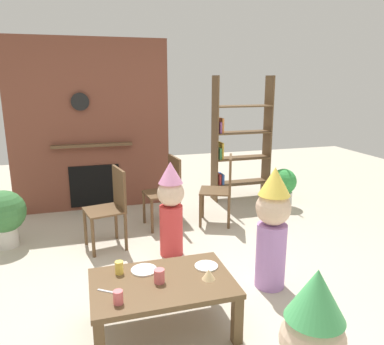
{
  "coord_description": "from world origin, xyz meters",
  "views": [
    {
      "loc": [
        -0.82,
        -2.9,
        1.86
      ],
      "look_at": [
        0.15,
        0.4,
        0.99
      ],
      "focal_mm": 35.16,
      "sensor_mm": 36.0,
      "label": 1
    }
  ],
  "objects_px": {
    "paper_plate_rear": "(144,270)",
    "potted_plant_tall": "(283,186)",
    "bookshelf": "(239,143)",
    "paper_plate_front": "(206,266)",
    "potted_plant_short": "(4,214)",
    "birthday_cake_slice": "(209,274)",
    "dining_chair_left": "(112,203)",
    "coffee_table": "(162,288)",
    "paper_cup_near_right": "(159,276)",
    "dining_chair_right": "(223,186)",
    "dining_chair_middle": "(168,187)",
    "paper_cup_near_left": "(118,297)",
    "child_by_the_chairs": "(171,207)",
    "paper_cup_center": "(119,268)",
    "child_in_pink": "(272,225)"
  },
  "relations": [
    {
      "from": "paper_cup_near_right",
      "to": "birthday_cake_slice",
      "type": "xyz_separation_m",
      "value": [
        0.36,
        -0.06,
        -0.01
      ]
    },
    {
      "from": "bookshelf",
      "to": "potted_plant_short",
      "type": "xyz_separation_m",
      "value": [
        -3.21,
        -0.92,
        -0.5
      ]
    },
    {
      "from": "dining_chair_middle",
      "to": "paper_plate_front",
      "type": "bearing_deg",
      "value": 79.73
    },
    {
      "from": "paper_plate_rear",
      "to": "paper_cup_near_left",
      "type": "bearing_deg",
      "value": -121.02
    },
    {
      "from": "paper_cup_near_right",
      "to": "dining_chair_right",
      "type": "xyz_separation_m",
      "value": [
        1.23,
        1.92,
        0.05
      ]
    },
    {
      "from": "dining_chair_left",
      "to": "coffee_table",
      "type": "bearing_deg",
      "value": 86.25
    },
    {
      "from": "paper_cup_near_left",
      "to": "dining_chair_right",
      "type": "relative_size",
      "value": 0.1
    },
    {
      "from": "bookshelf",
      "to": "paper_plate_front",
      "type": "distance_m",
      "value": 3.13
    },
    {
      "from": "paper_cup_near_left",
      "to": "birthday_cake_slice",
      "type": "relative_size",
      "value": 0.93
    },
    {
      "from": "bookshelf",
      "to": "dining_chair_middle",
      "type": "distance_m",
      "value": 1.58
    },
    {
      "from": "bookshelf",
      "to": "paper_cup_near_left",
      "type": "xyz_separation_m",
      "value": [
        -2.15,
        -3.05,
        -0.43
      ]
    },
    {
      "from": "paper_plate_rear",
      "to": "dining_chair_left",
      "type": "height_order",
      "value": "dining_chair_left"
    },
    {
      "from": "dining_chair_middle",
      "to": "child_in_pink",
      "type": "bearing_deg",
      "value": 101.72
    },
    {
      "from": "paper_cup_near_left",
      "to": "birthday_cake_slice",
      "type": "distance_m",
      "value": 0.69
    },
    {
      "from": "paper_cup_near_right",
      "to": "potted_plant_tall",
      "type": "distance_m",
      "value": 3.27
    },
    {
      "from": "coffee_table",
      "to": "child_by_the_chairs",
      "type": "bearing_deg",
      "value": 73.78
    },
    {
      "from": "paper_plate_front",
      "to": "dining_chair_right",
      "type": "relative_size",
      "value": 0.21
    },
    {
      "from": "coffee_table",
      "to": "child_in_pink",
      "type": "relative_size",
      "value": 0.93
    },
    {
      "from": "paper_cup_near_right",
      "to": "dining_chair_middle",
      "type": "relative_size",
      "value": 0.11
    },
    {
      "from": "child_by_the_chairs",
      "to": "dining_chair_middle",
      "type": "height_order",
      "value": "child_by_the_chairs"
    },
    {
      "from": "dining_chair_right",
      "to": "potted_plant_short",
      "type": "xyz_separation_m",
      "value": [
        -2.59,
        0.02,
        -0.13
      ]
    },
    {
      "from": "paper_cup_near_left",
      "to": "potted_plant_tall",
      "type": "relative_size",
      "value": 0.16
    },
    {
      "from": "dining_chair_left",
      "to": "dining_chair_right",
      "type": "bearing_deg",
      "value": -179.98
    },
    {
      "from": "child_by_the_chairs",
      "to": "potted_plant_short",
      "type": "relative_size",
      "value": 1.57
    },
    {
      "from": "bookshelf",
      "to": "birthday_cake_slice",
      "type": "relative_size",
      "value": 19.0
    },
    {
      "from": "paper_cup_near_left",
      "to": "dining_chair_left",
      "type": "bearing_deg",
      "value": 86.56
    },
    {
      "from": "paper_plate_front",
      "to": "child_by_the_chairs",
      "type": "xyz_separation_m",
      "value": [
        -0.03,
        1.1,
        0.13
      ]
    },
    {
      "from": "paper_plate_rear",
      "to": "potted_plant_tall",
      "type": "relative_size",
      "value": 0.35
    },
    {
      "from": "paper_plate_front",
      "to": "dining_chair_right",
      "type": "distance_m",
      "value": 1.98
    },
    {
      "from": "birthday_cake_slice",
      "to": "paper_cup_near_left",
      "type": "bearing_deg",
      "value": -169.29
    },
    {
      "from": "bookshelf",
      "to": "potted_plant_short",
      "type": "height_order",
      "value": "bookshelf"
    },
    {
      "from": "paper_cup_center",
      "to": "birthday_cake_slice",
      "type": "height_order",
      "value": "paper_cup_center"
    },
    {
      "from": "coffee_table",
      "to": "paper_cup_near_left",
      "type": "bearing_deg",
      "value": -149.26
    },
    {
      "from": "coffee_table",
      "to": "child_in_pink",
      "type": "xyz_separation_m",
      "value": [
        1.07,
        0.33,
        0.25
      ]
    },
    {
      "from": "birthday_cake_slice",
      "to": "child_in_pink",
      "type": "distance_m",
      "value": 0.85
    },
    {
      "from": "birthday_cake_slice",
      "to": "potted_plant_tall",
      "type": "height_order",
      "value": "potted_plant_tall"
    },
    {
      "from": "paper_plate_front",
      "to": "dining_chair_right",
      "type": "bearing_deg",
      "value": 65.39
    },
    {
      "from": "paper_cup_center",
      "to": "dining_chair_left",
      "type": "distance_m",
      "value": 1.41
    },
    {
      "from": "paper_cup_near_left",
      "to": "paper_cup_center",
      "type": "height_order",
      "value": "paper_cup_center"
    },
    {
      "from": "bookshelf",
      "to": "birthday_cake_slice",
      "type": "distance_m",
      "value": 3.3
    },
    {
      "from": "dining_chair_middle",
      "to": "dining_chair_right",
      "type": "distance_m",
      "value": 0.71
    },
    {
      "from": "bookshelf",
      "to": "paper_cup_near_right",
      "type": "distance_m",
      "value": 3.43
    },
    {
      "from": "dining_chair_left",
      "to": "potted_plant_tall",
      "type": "xyz_separation_m",
      "value": [
        2.54,
        0.68,
        -0.19
      ]
    },
    {
      "from": "child_by_the_chairs",
      "to": "coffee_table",
      "type": "bearing_deg",
      "value": -0.0
    },
    {
      "from": "bookshelf",
      "to": "paper_cup_center",
      "type": "bearing_deg",
      "value": -128.46
    },
    {
      "from": "potted_plant_tall",
      "to": "paper_plate_front",
      "type": "bearing_deg",
      "value": -131.58
    },
    {
      "from": "paper_plate_rear",
      "to": "potted_plant_tall",
      "type": "xyz_separation_m",
      "value": [
        2.41,
        2.09,
        -0.09
      ]
    },
    {
      "from": "paper_plate_rear",
      "to": "birthday_cake_slice",
      "type": "height_order",
      "value": "birthday_cake_slice"
    },
    {
      "from": "paper_plate_front",
      "to": "paper_cup_center",
      "type": "bearing_deg",
      "value": 172.65
    },
    {
      "from": "dining_chair_middle",
      "to": "potted_plant_short",
      "type": "xyz_separation_m",
      "value": [
        -1.9,
        -0.12,
        -0.13
      ]
    }
  ]
}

